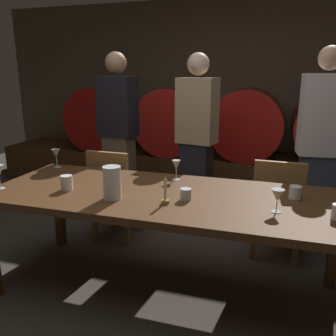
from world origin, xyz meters
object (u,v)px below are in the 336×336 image
(chair_left, at_px, (114,190))
(wine_glass_center_right, at_px, (176,166))
(wine_barrel_far_right, at_px, (330,126))
(wine_barrel_far_left, at_px, (106,118))
(pitcher, at_px, (112,183))
(dining_table, at_px, (166,202))
(wine_barrel_center_right, at_px, (248,123))
(cup_center_right, at_px, (295,192))
(cup_far_left, at_px, (67,183))
(wine_glass_far_right, at_px, (278,196))
(guest_left, at_px, (119,136))
(guest_right, at_px, (320,150))
(candle_center, at_px, (165,196))
(wine_barrel_center_left, at_px, (174,120))
(guest_center, at_px, (197,139))
(chair_right, at_px, (278,204))
(cup_center_left, at_px, (186,194))
(wine_glass_center_left, at_px, (56,154))

(chair_left, distance_m, wine_glass_center_right, 0.87)
(wine_barrel_far_right, bearing_deg, wine_barrel_far_left, 180.00)
(pitcher, bearing_deg, dining_table, 32.85)
(wine_barrel_far_left, xyz_separation_m, wine_barrel_center_right, (2.02, 0.00, 0.00))
(wine_barrel_far_left, bearing_deg, wine_barrel_far_right, 0.00)
(chair_left, xyz_separation_m, cup_center_right, (1.56, -0.51, 0.31))
(chair_left, xyz_separation_m, cup_far_left, (0.03, -0.80, 0.32))
(wine_barrel_far_left, relative_size, wine_glass_far_right, 6.24)
(guest_left, bearing_deg, guest_right, -177.02)
(dining_table, bearing_deg, candle_center, -74.65)
(cup_far_left, bearing_deg, pitcher, -9.93)
(wine_barrel_center_right, height_order, candle_center, wine_barrel_center_right)
(wine_barrel_center_right, relative_size, guest_right, 0.50)
(wine_barrel_center_left, xyz_separation_m, guest_center, (0.57, -1.18, -0.02))
(guest_center, bearing_deg, candle_center, 107.35)
(wine_barrel_center_right, xyz_separation_m, guest_right, (0.73, -1.43, -0.02))
(chair_left, relative_size, candle_center, 4.78)
(chair_right, relative_size, cup_far_left, 8.40)
(candle_center, bearing_deg, chair_left, 132.18)
(dining_table, xyz_separation_m, chair_right, (0.75, 0.74, -0.20))
(guest_left, bearing_deg, wine_barrel_far_left, -50.80)
(wine_barrel_far_right, distance_m, guest_center, 1.83)
(candle_center, distance_m, pitcher, 0.36)
(wine_glass_center_right, distance_m, wine_glass_far_right, 0.87)
(wine_barrel_far_right, relative_size, guest_center, 0.51)
(chair_left, relative_size, guest_center, 0.50)
(wine_barrel_center_left, relative_size, dining_table, 0.36)
(chair_right, xyz_separation_m, candle_center, (-0.70, -0.93, 0.32))
(guest_center, bearing_deg, chair_left, 56.53)
(cup_center_left, relative_size, cup_center_right, 0.91)
(dining_table, xyz_separation_m, guest_center, (-0.08, 1.29, 0.21))
(wine_glass_far_right, bearing_deg, guest_right, 73.60)
(guest_left, bearing_deg, cup_center_left, 137.21)
(wine_barrel_center_right, relative_size, chair_right, 1.01)
(guest_right, height_order, wine_glass_center_right, guest_right)
(cup_center_left, bearing_deg, wine_glass_center_left, 159.82)
(wine_barrel_far_left, distance_m, candle_center, 3.18)
(chair_right, height_order, wine_glass_center_left, wine_glass_center_left)
(candle_center, bearing_deg, chair_right, 52.97)
(cup_far_left, distance_m, cup_center_left, 0.85)
(wine_barrel_center_left, distance_m, dining_table, 2.57)
(candle_center, bearing_deg, wine_glass_far_right, 5.15)
(dining_table, bearing_deg, guest_left, 126.92)
(guest_left, distance_m, cup_center_right, 2.04)
(cup_center_left, bearing_deg, cup_center_right, 19.11)
(wine_barrel_center_left, bearing_deg, candle_center, -75.26)
(wine_barrel_center_left, xyz_separation_m, wine_barrel_center_right, (0.99, 0.00, 0.00))
(guest_center, height_order, candle_center, guest_center)
(guest_center, bearing_deg, cup_center_right, 141.09)
(cup_far_left, bearing_deg, wine_glass_far_right, 0.13)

